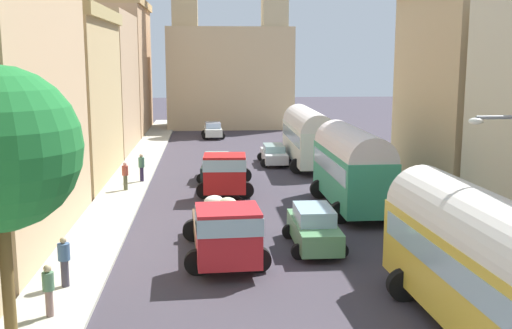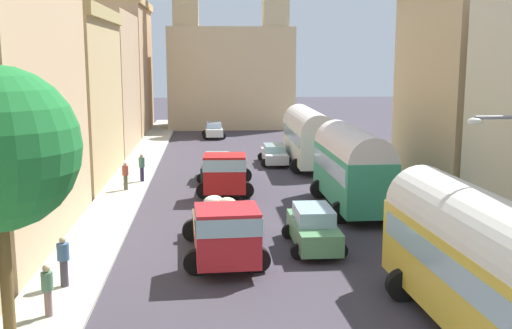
% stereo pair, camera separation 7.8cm
% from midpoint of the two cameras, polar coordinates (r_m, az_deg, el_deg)
% --- Properties ---
extents(ground_plane, '(154.00, 154.00, 0.00)m').
position_cam_midpoint_polar(ground_plane, '(38.77, -0.71, -1.20)').
color(ground_plane, '#3B353F').
extents(sidewalk_left, '(2.50, 70.00, 0.14)m').
position_cam_midpoint_polar(sidewalk_left, '(38.97, -11.41, -1.24)').
color(sidewalk_left, '#ACAC9D').
rests_on(sidewalk_left, ground).
extents(sidewalk_right, '(2.50, 70.00, 0.14)m').
position_cam_midpoint_polar(sidewalk_right, '(39.89, 9.74, -0.93)').
color(sidewalk_right, gray).
rests_on(sidewalk_right, ground).
extents(building_left_2, '(5.75, 11.83, 10.37)m').
position_cam_midpoint_polar(building_left_2, '(39.07, -17.32, 6.16)').
color(building_left_2, tan).
rests_on(building_left_2, ground).
extents(building_left_3, '(4.65, 11.31, 10.92)m').
position_cam_midpoint_polar(building_left_3, '(50.74, -14.05, 7.37)').
color(building_left_3, tan).
rests_on(building_left_3, ground).
extents(building_left_4, '(5.55, 12.60, 12.91)m').
position_cam_midpoint_polar(building_left_4, '(63.11, -12.39, 8.83)').
color(building_left_4, tan).
rests_on(building_left_4, ground).
extents(building_right_2, '(6.41, 9.45, 11.62)m').
position_cam_midpoint_polar(building_right_2, '(33.97, 19.82, 6.56)').
color(building_right_2, tan).
rests_on(building_right_2, ground).
extents(distant_church, '(13.15, 6.10, 18.72)m').
position_cam_midpoint_polar(distant_church, '(65.60, -2.33, 8.94)').
color(distant_church, '#CDAF84').
rests_on(distant_church, ground).
extents(parked_bus_0, '(3.53, 9.53, 4.00)m').
position_cam_midpoint_polar(parked_bus_0, '(17.40, 20.73, -8.50)').
color(parked_bus_0, gold).
rests_on(parked_bus_0, ground).
extents(parked_bus_1, '(3.26, 8.09, 4.11)m').
position_cam_midpoint_polar(parked_bus_1, '(30.63, 8.97, 0.01)').
color(parked_bus_1, '#369970').
rests_on(parked_bus_1, ground).
extents(parked_bus_2, '(3.26, 9.51, 3.98)m').
position_cam_midpoint_polar(parked_bus_2, '(42.72, 4.90, 2.80)').
color(parked_bus_2, silver).
rests_on(parked_bus_2, ground).
extents(cargo_truck_0, '(3.28, 6.83, 2.38)m').
position_cam_midpoint_polar(cargo_truck_0, '(22.70, -2.84, -6.05)').
color(cargo_truck_0, red).
rests_on(cargo_truck_0, ground).
extents(cargo_truck_1, '(3.29, 7.11, 2.42)m').
position_cam_midpoint_polar(cargo_truck_1, '(34.04, -2.81, -0.64)').
color(cargo_truck_1, red).
rests_on(cargo_truck_1, ground).
extents(car_0, '(2.47, 4.16, 1.62)m').
position_cam_midpoint_polar(car_0, '(38.04, -3.62, -0.20)').
color(car_0, '#1C2B2A').
rests_on(car_0, ground).
extents(car_1, '(2.25, 3.84, 1.46)m').
position_cam_midpoint_polar(car_1, '(57.66, -3.92, 3.22)').
color(car_1, silver).
rests_on(car_1, ground).
extents(car_2, '(2.21, 4.29, 1.69)m').
position_cam_midpoint_polar(car_2, '(24.55, 5.45, -5.88)').
color(car_2, '#548D59').
rests_on(car_2, ground).
extents(car_3, '(2.17, 4.39, 1.39)m').
position_cam_midpoint_polar(car_3, '(43.48, 1.76, 0.98)').
color(car_3, silver).
rests_on(car_3, ground).
extents(pedestrian_0, '(0.50, 0.50, 1.81)m').
position_cam_midpoint_polar(pedestrian_0, '(37.34, -10.52, -0.19)').
color(pedestrian_0, '#251E3D').
rests_on(pedestrian_0, ground).
extents(pedestrian_1, '(0.42, 0.42, 1.69)m').
position_cam_midpoint_polar(pedestrian_1, '(18.90, -18.72, -10.87)').
color(pedestrian_1, '#7E635E').
rests_on(pedestrian_1, ground).
extents(pedestrian_2, '(0.50, 0.50, 1.73)m').
position_cam_midpoint_polar(pedestrian_2, '(35.11, -11.99, -0.97)').
color(pedestrian_2, '#4D4E37').
rests_on(pedestrian_2, ground).
extents(pedestrian_3, '(0.56, 0.56, 1.81)m').
position_cam_midpoint_polar(pedestrian_3, '(21.05, -17.38, -8.49)').
color(pedestrian_3, '#3F3A47').
rests_on(pedestrian_3, ground).
extents(streetlamp_near, '(1.68, 0.28, 5.93)m').
position_cam_midpoint_polar(streetlamp_near, '(19.36, 22.54, -2.59)').
color(streetlamp_near, gray).
rests_on(streetlamp_near, ground).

